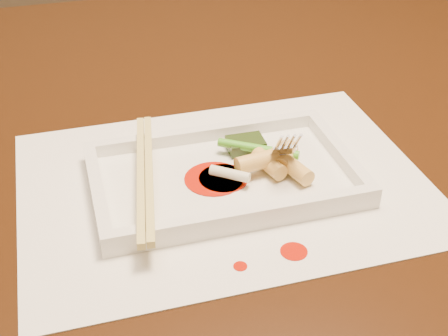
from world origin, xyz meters
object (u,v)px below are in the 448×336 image
object	(u,v)px
chopstick_a	(141,175)
fork	(288,93)
table	(206,185)
placemat	(224,183)
plate_base	(224,180)

from	to	relation	value
chopstick_a	fork	xyz separation A→B (m)	(0.15, 0.02, 0.06)
table	placemat	distance (m)	0.17
table	plate_base	world-z (taller)	plate_base
plate_base	fork	world-z (taller)	fork
placemat	fork	xyz separation A→B (m)	(0.07, 0.02, 0.08)
table	fork	world-z (taller)	fork
chopstick_a	fork	size ratio (longest dim) A/B	1.48
placemat	plate_base	world-z (taller)	plate_base
placemat	chopstick_a	distance (m)	0.09
table	fork	xyz separation A→B (m)	(0.05, -0.12, 0.18)
chopstick_a	plate_base	bearing A→B (deg)	0.00
placemat	chopstick_a	world-z (taller)	chopstick_a
placemat	table	bearing A→B (deg)	83.27
plate_base	chopstick_a	bearing A→B (deg)	180.00
chopstick_a	table	bearing A→B (deg)	54.77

